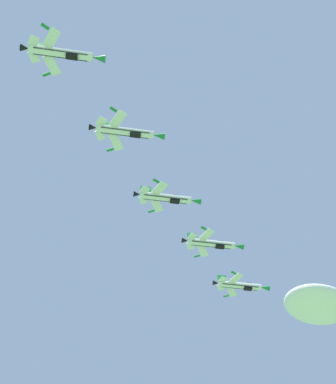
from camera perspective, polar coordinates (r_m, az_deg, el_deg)
name	(u,v)px	position (r m, az deg, el deg)	size (l,w,h in m)	color
cloud_near_formation	(318,305)	(331.48, 17.98, -13.08)	(48.82, 35.68, 13.87)	white
fighter_jet_lead	(241,285)	(132.06, 8.94, -11.29)	(15.62, 10.33, 4.34)	silver
fighter_jet_left_wing	(212,243)	(118.52, 5.47, -6.32)	(15.62, 10.33, 4.35)	silver
fighter_jet_right_wing	(167,198)	(108.07, -0.15, -0.70)	(15.62, 10.32, 4.37)	silver
fighter_jet_left_outer	(127,132)	(98.16, -5.12, 7.40)	(15.62, 10.33, 4.36)	silver
fighter_jet_right_outer	(63,53)	(93.44, -12.85, 16.31)	(15.62, 10.32, 4.37)	silver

